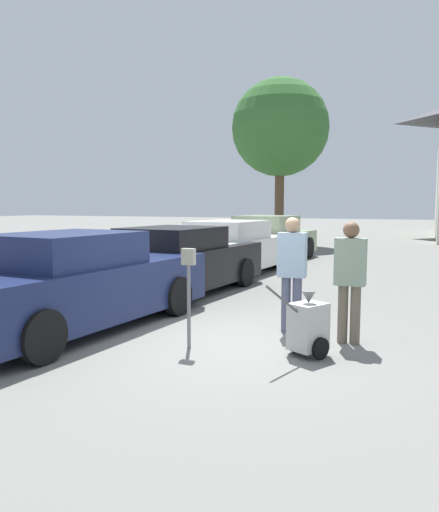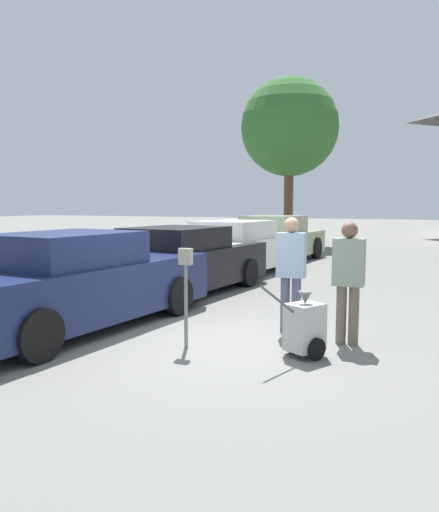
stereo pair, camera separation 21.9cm
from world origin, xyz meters
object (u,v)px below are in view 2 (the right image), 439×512
at_px(parked_car_black, 180,262).
at_px(person_worker, 291,267).
at_px(parked_car_navy, 76,283).
at_px(parked_car_sage, 275,240).
at_px(parked_car_white, 237,249).
at_px(parking_meter, 186,279).
at_px(equipment_cart, 304,327).
at_px(person_supervisor, 348,275).

xyz_separation_m(parked_car_black, person_worker, (3.14, -2.25, 0.31)).
distance_m(parked_car_navy, parked_car_sage, 10.06).
distance_m(parked_car_white, parked_car_sage, 3.45).
bearing_deg(parking_meter, parked_car_black, 119.89).
bearing_deg(parking_meter, parked_car_white, 106.87).
bearing_deg(equipment_cart, parked_car_white, 146.87).
height_order(parked_car_white, person_supervisor, person_supervisor).
bearing_deg(parked_car_sage, parking_meter, -73.29).
height_order(parked_car_navy, person_worker, person_worker).
bearing_deg(parked_car_navy, parked_car_white, 95.31).
relative_size(parked_car_navy, parked_car_white, 0.95).
bearing_deg(person_worker, equipment_cart, 111.04).
bearing_deg(parked_car_sage, person_worker, -65.35).
distance_m(parking_meter, person_supervisor, 2.23).
xyz_separation_m(parked_car_black, parked_car_sage, (-0.00, 6.69, 0.04)).
distance_m(parked_car_white, equipment_cart, 7.52).
height_order(parked_car_black, person_supervisor, person_supervisor).
bearing_deg(parked_car_black, parking_meter, -54.81).
relative_size(parked_car_sage, person_worker, 2.82).
bearing_deg(person_worker, parked_car_black, -39.36).
bearing_deg(parked_car_white, person_worker, -54.94).
height_order(parked_car_black, person_worker, person_worker).
xyz_separation_m(parked_car_white, person_worker, (3.14, -5.49, 0.30)).
bearing_deg(equipment_cart, person_worker, 142.65).
bearing_deg(parked_car_black, equipment_cart, -37.23).
height_order(parked_car_sage, equipment_cart, parked_car_sage).
bearing_deg(parked_car_white, parked_car_black, -84.69).
height_order(parked_car_sage, person_supervisor, person_supervisor).
bearing_deg(parking_meter, parked_car_sage, 101.41).
height_order(parked_car_navy, parking_meter, parked_car_navy).
bearing_deg(person_worker, person_supervisor, 157.87).
distance_m(parking_meter, person_worker, 1.73).
relative_size(parked_car_navy, parked_car_sage, 1.02).
bearing_deg(person_worker, parked_car_white, -63.95).
xyz_separation_m(parked_car_white, parking_meter, (2.08, -6.86, 0.24)).
xyz_separation_m(parked_car_black, equipment_cart, (3.64, -3.34, -0.30)).
relative_size(person_worker, equipment_cart, 1.75).
xyz_separation_m(parked_car_navy, equipment_cart, (3.64, 0.03, -0.32)).
height_order(parked_car_sage, parking_meter, parked_car_sage).
distance_m(parked_car_black, parking_meter, 4.18).
relative_size(parked_car_black, parking_meter, 3.67).
height_order(parked_car_white, parking_meter, parked_car_white).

